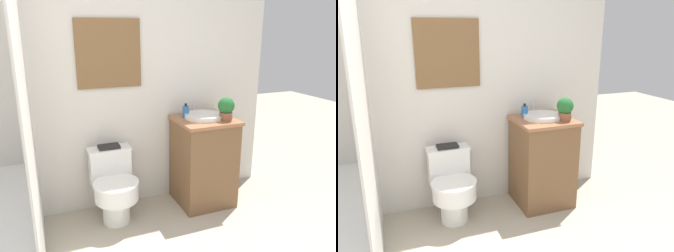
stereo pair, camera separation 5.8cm
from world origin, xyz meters
TOP-DOWN VIEW (x-y plane):
  - wall_back at (0.00, 1.86)m, footprint 3.44×0.07m
  - toilet at (0.08, 1.57)m, footprint 0.38×0.51m
  - vanity at (0.95, 1.57)m, footprint 0.54×0.51m
  - sink at (0.95, 1.59)m, footprint 0.36×0.39m
  - soap_bottle at (0.80, 1.68)m, footprint 0.06×0.06m
  - potted_plant at (1.10, 1.45)m, footprint 0.15×0.15m
  - book_on_tank at (0.08, 1.71)m, footprint 0.19×0.12m

SIDE VIEW (x-z plane):
  - toilet at x=0.08m, z-range 0.01..0.64m
  - vanity at x=0.95m, z-range 0.00..0.85m
  - book_on_tank at x=0.08m, z-range 0.63..0.65m
  - sink at x=0.95m, z-range 0.80..0.93m
  - soap_bottle at x=0.80m, z-range 0.83..0.97m
  - potted_plant at x=1.10m, z-range 0.85..1.06m
  - wall_back at x=0.00m, z-range 0.00..2.50m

